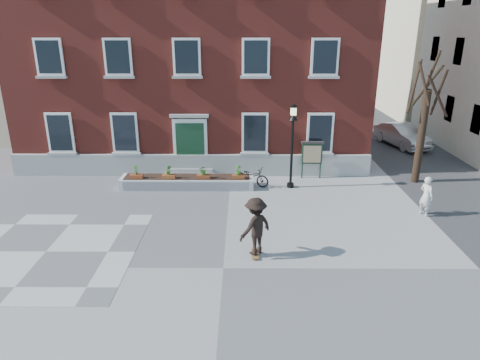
{
  "coord_description": "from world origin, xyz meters",
  "views": [
    {
      "loc": [
        0.59,
        -11.64,
        7.1
      ],
      "look_at": [
        0.5,
        4.0,
        1.5
      ],
      "focal_mm": 32.0,
      "sensor_mm": 36.0,
      "label": 1
    }
  ],
  "objects_px": {
    "parked_car": "(402,135)",
    "skateboarder": "(256,226)",
    "lamp_post": "(292,134)",
    "bystander": "(426,196)",
    "notice_board": "(312,154)",
    "bicycle": "(251,176)"
  },
  "relations": [
    {
      "from": "bystander",
      "to": "skateboarder",
      "type": "bearing_deg",
      "value": 88.51
    },
    {
      "from": "skateboarder",
      "to": "bystander",
      "type": "bearing_deg",
      "value": 25.3
    },
    {
      "from": "bicycle",
      "to": "notice_board",
      "type": "distance_m",
      "value": 3.29
    },
    {
      "from": "bicycle",
      "to": "lamp_post",
      "type": "height_order",
      "value": "lamp_post"
    },
    {
      "from": "notice_board",
      "to": "skateboarder",
      "type": "height_order",
      "value": "skateboarder"
    },
    {
      "from": "parked_car",
      "to": "skateboarder",
      "type": "bearing_deg",
      "value": -140.47
    },
    {
      "from": "parked_car",
      "to": "skateboarder",
      "type": "height_order",
      "value": "skateboarder"
    },
    {
      "from": "parked_car",
      "to": "bystander",
      "type": "height_order",
      "value": "bystander"
    },
    {
      "from": "parked_car",
      "to": "skateboarder",
      "type": "xyz_separation_m",
      "value": [
        -9.6,
        -13.82,
        0.34
      ]
    },
    {
      "from": "parked_car",
      "to": "skateboarder",
      "type": "distance_m",
      "value": 16.83
    },
    {
      "from": "bicycle",
      "to": "parked_car",
      "type": "distance_m",
      "value": 12.03
    },
    {
      "from": "bystander",
      "to": "lamp_post",
      "type": "distance_m",
      "value": 6.16
    },
    {
      "from": "lamp_post",
      "to": "notice_board",
      "type": "distance_m",
      "value": 2.17
    },
    {
      "from": "parked_car",
      "to": "lamp_post",
      "type": "bearing_deg",
      "value": -151.89
    },
    {
      "from": "notice_board",
      "to": "skateboarder",
      "type": "bearing_deg",
      "value": -111.22
    },
    {
      "from": "bystander",
      "to": "notice_board",
      "type": "distance_m",
      "value": 5.91
    },
    {
      "from": "parked_car",
      "to": "notice_board",
      "type": "xyz_separation_m",
      "value": [
        -6.61,
        -6.14,
        0.56
      ]
    },
    {
      "from": "bystander",
      "to": "lamp_post",
      "type": "height_order",
      "value": "lamp_post"
    },
    {
      "from": "bicycle",
      "to": "bystander",
      "type": "xyz_separation_m",
      "value": [
        6.85,
        -3.36,
        0.35
      ]
    },
    {
      "from": "lamp_post",
      "to": "bystander",
      "type": "bearing_deg",
      "value": -32.07
    },
    {
      "from": "bystander",
      "to": "skateboarder",
      "type": "distance_m",
      "value": 7.57
    },
    {
      "from": "lamp_post",
      "to": "skateboarder",
      "type": "distance_m",
      "value": 6.8
    }
  ]
}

